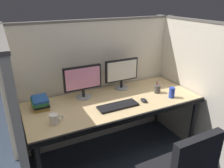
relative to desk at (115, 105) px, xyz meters
The scene contains 12 objects.
cubicle_partition_rear 0.47m from the desk, 90.00° to the left, with size 2.21×0.06×1.57m.
cubicle_partition_left 1.00m from the desk, behind, with size 0.06×1.41×1.57m.
cubicle_partition_right 1.00m from the desk, ahead, with size 0.06×1.41×1.57m.
desk is the anchor object (origin of this frame).
monitor_left 0.45m from the desk, 139.19° to the left, with size 0.43×0.17×0.37m.
monitor_right 0.45m from the desk, 49.38° to the left, with size 0.43×0.17×0.37m.
keyboard_main 0.15m from the desk, 102.04° to the right, with size 0.43×0.15×0.02m, color black.
computer_mouse 0.33m from the desk, 29.22° to the right, with size 0.06×0.10×0.04m.
book_stack 0.79m from the desk, 164.75° to the left, with size 0.16×0.22×0.11m.
pen_cup 0.57m from the desk, ahead, with size 0.08×0.08×0.15m.
soda_can 0.66m from the desk, 18.44° to the right, with size 0.07×0.07×0.12m, color #263FB2.
coffee_mug 0.72m from the desk, 166.65° to the right, with size 0.13×0.08×0.09m.
Camera 1 is at (-0.99, -1.63, 1.82)m, focal length 35.07 mm.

